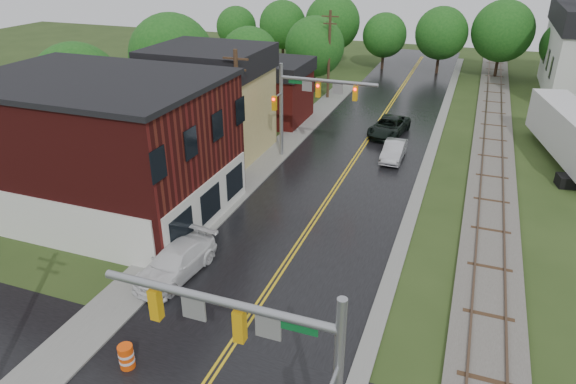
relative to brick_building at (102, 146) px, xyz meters
The scene contains 20 objects.
main_road 19.95m from the brick_building, 50.23° to the left, with size 10.00×90.00×0.02m, color black.
curb_right 27.15m from the brick_building, 48.20° to the left, with size 0.80×70.00×0.12m, color gray.
sidewalk_left 12.52m from the brick_building, 57.86° to the left, with size 2.40×50.00×0.12m, color gray.
brick_building is the anchor object (origin of this frame).
yellow_house 11.14m from the brick_building, 82.32° to the left, with size 8.00×7.00×6.40m, color tan.
darkred_building 20.25m from the brick_building, 82.92° to the left, with size 7.00×6.00×4.40m, color #3F0F0C.
railroad 30.36m from the brick_building, 41.66° to the left, with size 3.20×80.00×0.30m.
traffic_signal_near 20.60m from the brick_building, 39.17° to the right, with size 7.34×0.30×7.20m.
traffic_signal_far 15.03m from the brick_building, 53.08° to the left, with size 7.34×0.43×7.20m.
utility_pole_b 9.03m from the brick_building, 50.93° to the left, with size 1.80×0.28×9.00m.
utility_pole_c 29.56m from the brick_building, 78.91° to the left, with size 1.80×0.28×9.00m.
tree_left_a 10.14m from the brick_building, 136.87° to the left, with size 6.80×6.80×8.67m.
tree_left_b 17.80m from the brick_building, 107.61° to the left, with size 7.60×7.60×9.69m.
tree_left_c 24.94m from the brick_building, 93.14° to the left, with size 6.00×6.00×7.65m.
tree_left_e 31.12m from the brick_building, 83.29° to the left, with size 6.40×6.40×8.16m.
suv_dark 24.28m from the brick_building, 54.62° to the left, with size 2.54×5.51×1.53m, color black.
sedan_silver 21.15m from the brick_building, 42.92° to the left, with size 1.49×4.26×1.40m, color #B6B6BB.
pickup_white 9.72m from the brick_building, 32.46° to the right, with size 2.10×5.16×1.50m, color white.
semi_trailer 33.19m from the brick_building, 33.39° to the left, with size 5.36×13.01×3.98m.
construction_barrel 14.76m from the brick_building, 50.23° to the right, with size 0.59×0.59×1.06m, color #F34B0A.
Camera 1 is at (7.87, -8.07, 15.16)m, focal length 32.00 mm.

